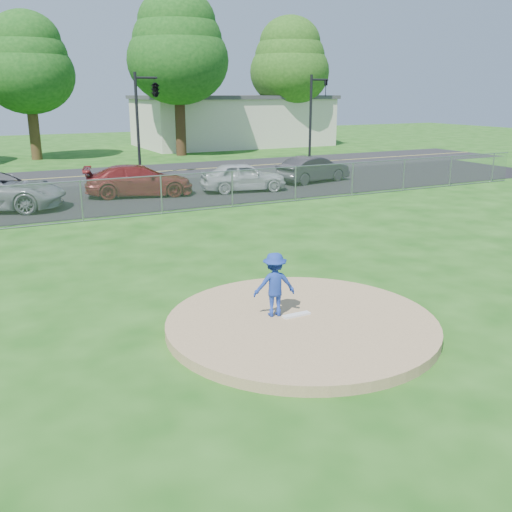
{
  "coord_description": "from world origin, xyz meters",
  "views": [
    {
      "loc": [
        -5.6,
        -9.0,
        4.55
      ],
      "look_at": [
        0.0,
        2.0,
        1.0
      ],
      "focal_mm": 40.0,
      "sensor_mm": 36.0,
      "label": 1
    }
  ],
  "objects_px": {
    "pitcher": "(274,284)",
    "traffic_signal_right": "(314,112)",
    "traffic_signal_center": "(153,91)",
    "parked_car_pearl": "(243,177)",
    "parked_car_charcoal": "(313,169)",
    "tree_center": "(27,63)",
    "tree_far_right": "(290,61)",
    "commercial_building": "(233,120)",
    "parked_car_darkred": "(139,180)",
    "tree_right": "(178,47)"
  },
  "relations": [
    {
      "from": "pitcher",
      "to": "parked_car_charcoal",
      "type": "xyz_separation_m",
      "value": [
        11.05,
        15.88,
        -0.17
      ]
    },
    {
      "from": "pitcher",
      "to": "parked_car_pearl",
      "type": "xyz_separation_m",
      "value": [
        6.5,
        14.93,
        -0.16
      ]
    },
    {
      "from": "traffic_signal_center",
      "to": "parked_car_pearl",
      "type": "distance_m",
      "value": 8.0
    },
    {
      "from": "tree_center",
      "to": "pitcher",
      "type": "xyz_separation_m",
      "value": [
        0.62,
        -33.56,
        -5.61
      ]
    },
    {
      "from": "pitcher",
      "to": "parked_car_charcoal",
      "type": "height_order",
      "value": "pitcher"
    },
    {
      "from": "parked_car_darkred",
      "to": "pitcher",
      "type": "bearing_deg",
      "value": -172.58
    },
    {
      "from": "commercial_building",
      "to": "tree_right",
      "type": "xyz_separation_m",
      "value": [
        -7.0,
        -6.0,
        5.49
      ]
    },
    {
      "from": "tree_center",
      "to": "tree_right",
      "type": "distance_m",
      "value": 10.27
    },
    {
      "from": "traffic_signal_right",
      "to": "tree_far_right",
      "type": "bearing_deg",
      "value": 66.09
    },
    {
      "from": "traffic_signal_center",
      "to": "traffic_signal_right",
      "type": "distance_m",
      "value": 10.34
    },
    {
      "from": "tree_far_right",
      "to": "parked_car_pearl",
      "type": "bearing_deg",
      "value": -125.25
    },
    {
      "from": "tree_far_right",
      "to": "parked_car_darkred",
      "type": "distance_m",
      "value": 27.12
    },
    {
      "from": "traffic_signal_center",
      "to": "parked_car_charcoal",
      "type": "relative_size",
      "value": 1.38
    },
    {
      "from": "tree_center",
      "to": "parked_car_charcoal",
      "type": "relative_size",
      "value": 2.42
    },
    {
      "from": "tree_far_right",
      "to": "traffic_signal_center",
      "type": "distance_m",
      "value": 20.78
    },
    {
      "from": "tree_center",
      "to": "parked_car_pearl",
      "type": "relative_size",
      "value": 2.44
    },
    {
      "from": "traffic_signal_right",
      "to": "commercial_building",
      "type": "bearing_deg",
      "value": 83.71
    },
    {
      "from": "commercial_building",
      "to": "parked_car_charcoal",
      "type": "bearing_deg",
      "value": -103.81
    },
    {
      "from": "tree_right",
      "to": "traffic_signal_right",
      "type": "xyz_separation_m",
      "value": [
        5.24,
        -10.0,
        -4.29
      ]
    },
    {
      "from": "tree_center",
      "to": "parked_car_pearl",
      "type": "distance_m",
      "value": 20.76
    },
    {
      "from": "tree_center",
      "to": "traffic_signal_center",
      "type": "xyz_separation_m",
      "value": [
        4.97,
        -12.0,
        -1.86
      ]
    },
    {
      "from": "tree_right",
      "to": "parked_car_darkred",
      "type": "distance_m",
      "value": 18.74
    },
    {
      "from": "commercial_building",
      "to": "parked_car_pearl",
      "type": "bearing_deg",
      "value": -113.57
    },
    {
      "from": "traffic_signal_right",
      "to": "parked_car_pearl",
      "type": "distance_m",
      "value": 10.81
    },
    {
      "from": "traffic_signal_center",
      "to": "parked_car_charcoal",
      "type": "xyz_separation_m",
      "value": [
        6.7,
        -5.67,
        -3.93
      ]
    },
    {
      "from": "tree_center",
      "to": "parked_car_darkred",
      "type": "bearing_deg",
      "value": -82.39
    },
    {
      "from": "parked_car_pearl",
      "to": "traffic_signal_center",
      "type": "bearing_deg",
      "value": 28.24
    },
    {
      "from": "tree_center",
      "to": "parked_car_charcoal",
      "type": "height_order",
      "value": "tree_center"
    },
    {
      "from": "traffic_signal_center",
      "to": "traffic_signal_right",
      "type": "xyz_separation_m",
      "value": [
        10.27,
        0.0,
        -1.25
      ]
    },
    {
      "from": "tree_right",
      "to": "parked_car_darkred",
      "type": "relative_size",
      "value": 2.42
    },
    {
      "from": "traffic_signal_right",
      "to": "pitcher",
      "type": "height_order",
      "value": "traffic_signal_right"
    },
    {
      "from": "tree_right",
      "to": "traffic_signal_right",
      "type": "bearing_deg",
      "value": -62.36
    },
    {
      "from": "tree_center",
      "to": "parked_car_darkred",
      "type": "xyz_separation_m",
      "value": [
        2.36,
        -17.64,
        -5.76
      ]
    },
    {
      "from": "commercial_building",
      "to": "pitcher",
      "type": "height_order",
      "value": "commercial_building"
    },
    {
      "from": "pitcher",
      "to": "traffic_signal_right",
      "type": "bearing_deg",
      "value": -110.06
    },
    {
      "from": "parked_car_charcoal",
      "to": "commercial_building",
      "type": "bearing_deg",
      "value": -24.77
    },
    {
      "from": "commercial_building",
      "to": "parked_car_darkred",
      "type": "distance_m",
      "value": 26.17
    },
    {
      "from": "traffic_signal_center",
      "to": "pitcher",
      "type": "distance_m",
      "value": 22.31
    },
    {
      "from": "tree_right",
      "to": "traffic_signal_center",
      "type": "xyz_separation_m",
      "value": [
        -5.03,
        -10.0,
        -3.04
      ]
    },
    {
      "from": "commercial_building",
      "to": "pitcher",
      "type": "relative_size",
      "value": 12.53
    },
    {
      "from": "parked_car_pearl",
      "to": "parked_car_charcoal",
      "type": "distance_m",
      "value": 4.65
    },
    {
      "from": "parked_car_darkred",
      "to": "tree_far_right",
      "type": "bearing_deg",
      "value": -31.37
    },
    {
      "from": "traffic_signal_right",
      "to": "parked_car_charcoal",
      "type": "bearing_deg",
      "value": -122.14
    },
    {
      "from": "tree_center",
      "to": "parked_car_charcoal",
      "type": "bearing_deg",
      "value": -56.56
    },
    {
      "from": "commercial_building",
      "to": "tree_far_right",
      "type": "bearing_deg",
      "value": -36.87
    },
    {
      "from": "parked_car_darkred",
      "to": "parked_car_charcoal",
      "type": "distance_m",
      "value": 9.31
    },
    {
      "from": "traffic_signal_right",
      "to": "pitcher",
      "type": "xyz_separation_m",
      "value": [
        -14.61,
        -21.56,
        -2.51
      ]
    },
    {
      "from": "tree_center",
      "to": "tree_far_right",
      "type": "bearing_deg",
      "value": 2.73
    },
    {
      "from": "pitcher",
      "to": "tree_far_right",
      "type": "bearing_deg",
      "value": -106.45
    },
    {
      "from": "traffic_signal_center",
      "to": "pitcher",
      "type": "xyz_separation_m",
      "value": [
        -4.35,
        -21.56,
        -3.76
      ]
    }
  ]
}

